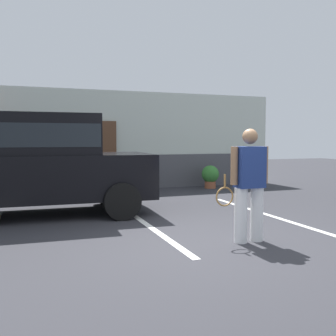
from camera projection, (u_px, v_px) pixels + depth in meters
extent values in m
plane|color=#2D2D33|center=(212.00, 242.00, 5.84)|extent=(40.00, 40.00, 0.00)
cube|color=silver|center=(147.00, 224.00, 7.05)|extent=(0.12, 4.40, 0.01)
cube|color=silver|center=(268.00, 215.00, 7.95)|extent=(0.12, 4.40, 0.01)
cube|color=silver|center=(115.00, 140.00, 11.97)|extent=(10.77, 0.30, 3.04)
cube|color=#4C4C51|center=(117.00, 173.00, 11.86)|extent=(9.05, 0.10, 1.06)
cube|color=brown|center=(102.00, 156.00, 11.64)|extent=(0.90, 0.06, 2.10)
cube|color=black|center=(38.00, 176.00, 7.84)|extent=(4.67, 2.09, 0.90)
cube|color=black|center=(23.00, 134.00, 7.70)|extent=(2.97, 1.88, 0.80)
cube|color=black|center=(23.00, 135.00, 7.70)|extent=(2.91, 1.90, 0.44)
cylinder|color=black|center=(107.00, 189.00, 9.25)|extent=(0.73, 0.29, 0.72)
cylinder|color=black|center=(122.00, 201.00, 7.44)|extent=(0.73, 0.29, 0.72)
cylinder|color=white|center=(257.00, 214.00, 5.89)|extent=(0.19, 0.19, 0.83)
cylinder|color=white|center=(241.00, 215.00, 5.79)|extent=(0.19, 0.19, 0.83)
cube|color=navy|center=(250.00, 167.00, 5.79)|extent=(0.43, 0.27, 0.62)
sphere|color=#8C6647|center=(250.00, 136.00, 5.75)|extent=(0.23, 0.23, 0.23)
cylinder|color=#8C6647|center=(265.00, 165.00, 5.88)|extent=(0.11, 0.11, 0.57)
cylinder|color=#8C6647|center=(234.00, 166.00, 5.69)|extent=(0.11, 0.11, 0.57)
torus|color=olive|center=(225.00, 197.00, 5.72)|extent=(0.37, 0.03, 0.37)
cylinder|color=olive|center=(225.00, 181.00, 5.71)|extent=(0.03, 0.03, 0.20)
cylinder|color=#9E5638|center=(210.00, 185.00, 12.26)|extent=(0.35, 0.35, 0.22)
sphere|color=#387F33|center=(210.00, 174.00, 12.23)|extent=(0.55, 0.55, 0.55)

